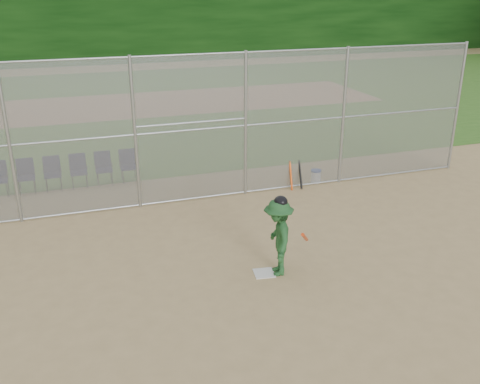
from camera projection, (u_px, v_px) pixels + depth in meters
name	position (u px, v px, depth m)	size (l,w,h in m)	color
ground	(280.00, 287.00, 10.61)	(100.00, 100.00, 0.00)	tan
grass_strip	(140.00, 104.00, 26.49)	(100.00, 100.00, 0.00)	#32631D
dirt_patch_far	(140.00, 104.00, 26.48)	(24.00, 24.00, 0.00)	tan
backstop_fence	(210.00, 126.00, 14.26)	(16.09, 0.09, 4.00)	gray
home_plate	(264.00, 273.00, 11.10)	(0.42, 0.42, 0.02)	silver
batter_at_plate	(278.00, 237.00, 10.83)	(1.05, 1.32, 1.73)	#215226
water_cooler	(316.00, 176.00, 16.08)	(0.32, 0.32, 0.40)	white
spare_bats	(296.00, 175.00, 15.55)	(0.36, 0.32, 0.83)	#D84C14
chair_1	(26.00, 177.00, 15.22)	(0.54, 0.52, 0.96)	black
chair_2	(53.00, 174.00, 15.43)	(0.54, 0.52, 0.96)	black
chair_3	(79.00, 171.00, 15.65)	(0.54, 0.52, 0.96)	black
chair_4	(104.00, 169.00, 15.86)	(0.54, 0.52, 0.96)	black
chair_5	(128.00, 166.00, 16.08)	(0.54, 0.52, 0.96)	black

